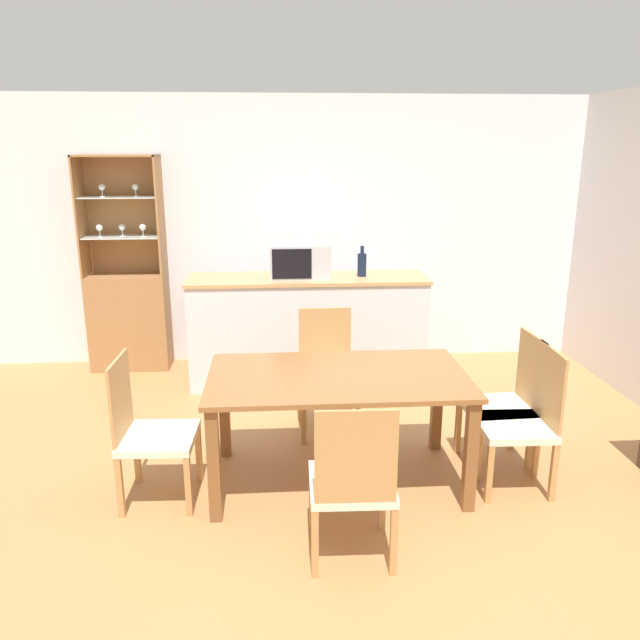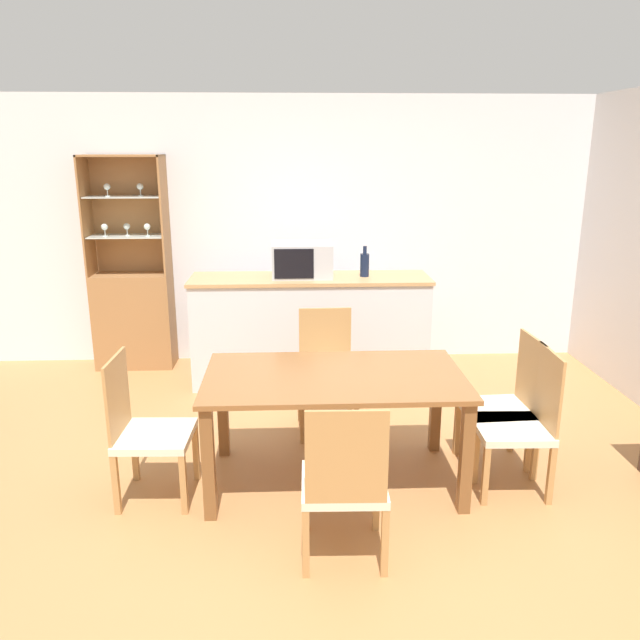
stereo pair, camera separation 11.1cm
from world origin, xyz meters
The scene contains 12 objects.
ground_plane centered at (0.00, 0.00, 0.00)m, with size 18.00×18.00×0.00m, color #B27A47.
wall_back centered at (0.00, 2.63, 1.27)m, with size 6.80×0.06×2.55m.
kitchen_counter centered at (-0.16, 1.93, 0.49)m, with size 2.11×0.57×0.97m.
display_cabinet centered at (-1.84, 2.43, 0.61)m, with size 0.73×0.35×2.01m.
dining_table centered at (-0.07, 0.14, 0.62)m, with size 1.60×0.90×0.72m.
dining_chair_side_right_near centered at (1.07, 0.00, 0.44)m, with size 0.44×0.44×0.90m.
dining_chair_head_far centered at (-0.07, 0.93, 0.44)m, with size 0.44×0.44×0.90m.
dining_chair_side_left_near centered at (-1.20, 0.01, 0.44)m, with size 0.45×0.45×0.90m.
dining_chair_side_right_far centered at (1.07, 0.28, 0.44)m, with size 0.45×0.45×0.90m.
dining_chair_head_near centered at (-0.07, -0.65, 0.44)m, with size 0.44×0.44×0.90m.
microwave centered at (-0.23, 1.96, 1.12)m, with size 0.52×0.39×0.30m.
wine_bottle centered at (0.32, 1.93, 1.08)m, with size 0.08×0.08×0.27m.
Camera 1 is at (-0.43, -3.44, 2.08)m, focal length 35.00 mm.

